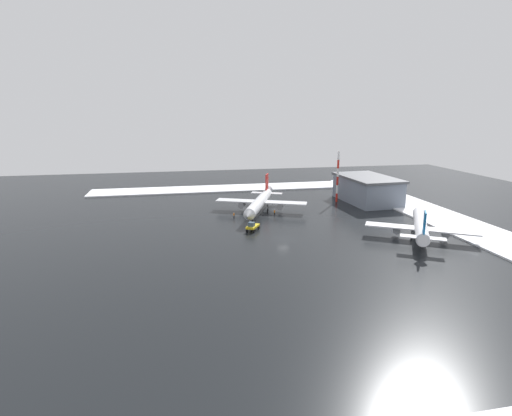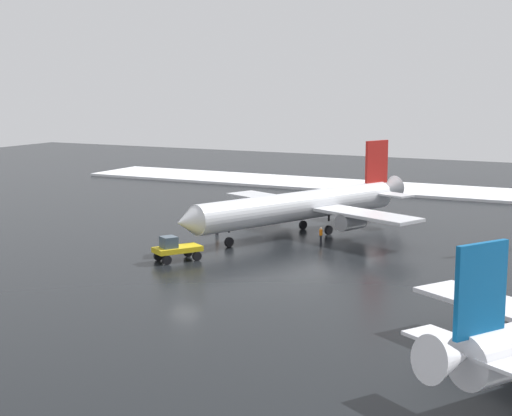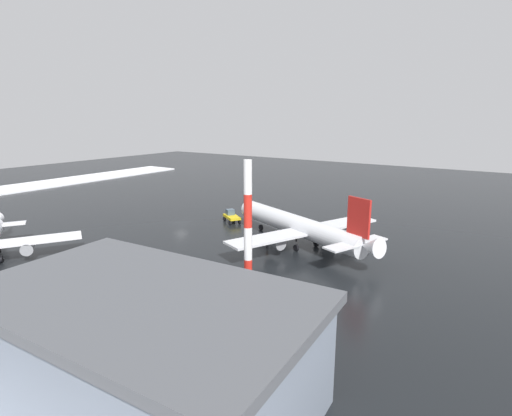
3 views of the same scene
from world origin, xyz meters
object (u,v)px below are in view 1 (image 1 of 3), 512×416
Objects in this scene: ground_crew_mid_apron at (234,215)px; cargo_hangar at (367,189)px; airplane_distant_tail at (260,202)px; airplane_parked_starboard at (421,226)px; antenna_mast at (338,177)px; pushback_tug at (252,226)px; ground_crew_by_nose_gear at (274,212)px.

cargo_hangar reaches higher than ground_crew_mid_apron.
cargo_hangar is at bearing 124.08° from airplane_distant_tail.
airplane_distant_tail is 39.83m from cargo_hangar.
airplane_distant_tail is at bearing -98.14° from ground_crew_mid_apron.
antenna_mast is at bearing 37.05° from airplane_parked_starboard.
airplane_parked_starboard is (-31.58, -33.66, -0.28)m from airplane_distant_tail.
airplane_distant_tail is 10.14m from ground_crew_mid_apron.
pushback_tug is 0.20× the size of cargo_hangar.
pushback_tug is at bearing 117.00° from cargo_hangar.
antenna_mast reaches higher than airplane_parked_starboard.
pushback_tug is 2.96× the size of ground_crew_mid_apron.
airplane_parked_starboard is 1.09× the size of cargo_hangar.
airplane_distant_tail reaches higher than pushback_tug.
antenna_mast reaches higher than pushback_tug.
airplane_parked_starboard is 5.55× the size of pushback_tug.
pushback_tug is at bearing 5.07° from airplane_distant_tail.
airplane_distant_tail is 1.88× the size of antenna_mast.
pushback_tug reaches higher than ground_crew_by_nose_gear.
ground_crew_by_nose_gear is (27.88, 29.95, -2.10)m from airplane_parked_starboard.
pushback_tug is at bearing 101.99° from airplane_parked_starboard.
airplane_parked_starboard is 16.44× the size of ground_crew_mid_apron.
antenna_mast is (15.09, -37.75, 7.69)m from ground_crew_mid_apron.
airplane_distant_tail is at bearing -165.49° from pushback_tug.
airplane_parked_starboard reaches higher than cargo_hangar.
airplane_distant_tail is 5.75m from ground_crew_by_nose_gear.
cargo_hangar is (26.10, -44.70, 3.16)m from pushback_tug.
ground_crew_by_nose_gear is 0.07× the size of cargo_hangar.
ground_crew_by_nose_gear is 30.02m from antenna_mast.
ground_crew_mid_apron is at bearing 111.79° from antenna_mast.
cargo_hangar is at bearing 23.16° from airplane_parked_starboard.
airplane_parked_starboard is 39.94m from cargo_hangar.
pushback_tug is (-18.13, 5.70, -2.06)m from airplane_distant_tail.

